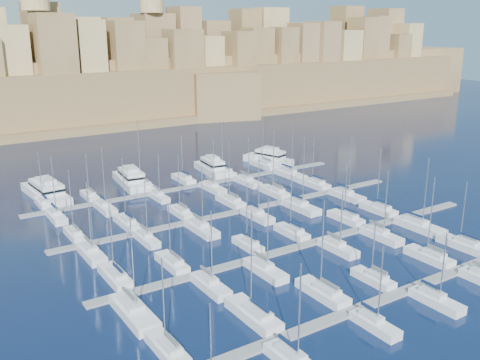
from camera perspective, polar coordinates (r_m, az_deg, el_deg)
ground at (r=108.76m, az=3.35°, el=-4.79°), size 600.00×600.00×0.00m
pontoon_near at (r=86.16m, az=17.11°, el=-11.26°), size 84.00×2.00×0.40m
pontoon_mid_near at (r=100.00m, az=7.45°, el=-6.72°), size 84.00×2.00×0.40m
pontoon_mid_far at (r=116.38m, az=0.43°, el=-3.23°), size 84.00×2.00×0.40m
pontoon_far at (r=134.37m, az=-4.75°, el=-0.61°), size 84.00×2.00×0.40m
sailboat_0 at (r=69.19m, az=-7.75°, el=-17.43°), size 2.55×8.49×13.03m
sailboat_1 at (r=75.44m, az=1.47°, el=-14.15°), size 3.08×10.27×15.82m
sailboat_2 at (r=81.92m, az=8.84°, el=-11.75°), size 2.87×9.55×15.27m
sailboat_3 at (r=87.59m, az=14.06°, el=-10.18°), size 2.32×7.74×10.63m
sailboat_4 at (r=98.02m, az=19.56°, el=-7.70°), size 2.68×8.94×15.05m
sailboat_5 at (r=105.34m, az=22.65°, el=-6.36°), size 2.80×9.33×12.69m
sailboat_8 at (r=75.59m, az=14.15°, el=-14.67°), size 2.26×7.53×12.35m
sailboat_9 at (r=83.88m, az=20.18°, el=-11.96°), size 2.47×8.24×11.53m
sailboat_12 at (r=87.89m, az=-13.15°, el=-9.99°), size 2.77×9.22×13.53m
sailboat_13 at (r=90.93m, az=-7.26°, el=-8.77°), size 2.58×8.60×11.44m
sailboat_14 at (r=97.28m, az=0.88°, el=-6.91°), size 2.26×7.52×12.45m
sailboat_15 at (r=103.34m, az=5.56°, el=-5.56°), size 2.54×8.45×13.23m
sailboat_16 at (r=112.35m, az=11.25°, el=-3.99°), size 2.60×8.68×12.63m
sailboat_17 at (r=119.10m, az=14.57°, el=-3.03°), size 2.69×8.95×14.35m
sailboat_18 at (r=77.40m, az=-11.25°, el=-13.65°), size 3.32×11.08×15.23m
sailboat_19 at (r=83.17m, az=-3.18°, el=-11.14°), size 2.60×8.66×13.24m
sailboat_20 at (r=87.92m, az=2.71°, el=-9.54°), size 2.73×9.11×13.36m
sailboat_21 at (r=97.64m, az=10.37°, el=-7.10°), size 2.55×8.49×11.82m
sailboat_22 at (r=104.79m, az=14.81°, el=-5.73°), size 2.68×8.94×13.78m
sailboat_23 at (r=111.47m, az=18.60°, el=-4.70°), size 3.20×10.67×15.18m
sailboat_24 at (r=106.53m, az=-17.22°, el=-5.56°), size 2.28×7.61×13.64m
sailboat_25 at (r=110.06m, az=-11.97°, el=-4.46°), size 2.64×8.81×14.30m
sailboat_26 at (r=114.20m, az=-6.33°, el=-3.43°), size 2.42×8.08×13.63m
sailboat_27 at (r=120.45m, az=-1.01°, el=-2.28°), size 2.70×9.00×14.49m
sailboat_28 at (r=127.34m, az=3.68°, el=-1.27°), size 2.86×9.52×15.83m
sailboat_29 at (r=134.95m, az=7.89°, el=-0.39°), size 2.93×9.77×13.64m
sailboat_30 at (r=97.34m, az=-15.60°, el=-7.51°), size 2.79×9.28×14.08m
sailboat_31 at (r=101.29m, az=-9.94°, el=-6.21°), size 2.32×7.72×12.31m
sailboat_32 at (r=104.90m, az=-4.15°, el=-5.18°), size 2.91×9.70×13.88m
sailboat_33 at (r=111.79m, az=1.83°, el=-3.77°), size 2.73×9.09×13.84m
sailboat_34 at (r=117.67m, az=6.47°, el=-2.82°), size 3.13×10.42×16.52m
sailboat_35 at (r=126.96m, az=11.30°, el=-1.62°), size 2.91×9.70×15.34m
sailboat_36 at (r=126.95m, az=-20.20°, el=-2.34°), size 2.45×8.16×12.69m
sailboat_37 at (r=129.18m, az=-15.74°, el=-1.64°), size 2.32×7.72×10.95m
sailboat_38 at (r=134.87m, az=-10.44°, el=-0.50°), size 3.26×10.86×17.29m
sailboat_39 at (r=138.56m, az=-6.03°, el=0.10°), size 2.71×9.04×12.22m
sailboat_40 at (r=144.43m, az=-1.77°, el=0.86°), size 2.84×9.47×14.68m
sailboat_41 at (r=151.98m, az=2.56°, el=1.64°), size 3.05×10.18×15.31m
sailboat_42 at (r=117.51m, az=-19.02°, el=-3.68°), size 2.59×8.62×14.06m
sailboat_43 at (r=120.05m, az=-14.21°, el=-2.85°), size 2.65×8.84×14.55m
sailboat_44 at (r=125.16m, az=-8.63°, el=-1.77°), size 2.23×7.44×11.48m
sailboat_45 at (r=130.49m, az=-2.93°, el=-0.84°), size 2.73×9.08×13.37m
sailboat_46 at (r=135.60m, az=0.79°, el=-0.16°), size 2.75×9.18×12.49m
sailboat_47 at (r=142.57m, az=5.37°, el=0.60°), size 3.19×10.62×14.88m
motor_yacht_a at (r=132.47m, az=-19.98°, el=-1.11°), size 7.40×19.67×5.25m
motor_yacht_b at (r=137.11m, az=-11.55°, el=0.12°), size 6.80×17.41×5.25m
motor_yacht_c at (r=145.72m, az=-3.01°, el=1.38°), size 5.98×15.12×5.25m
motor_yacht_d at (r=156.13m, az=3.11°, el=2.39°), size 9.14×15.79×5.25m
fortified_city at (r=245.57m, az=-18.91°, el=9.68°), size 460.00×108.95×59.52m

